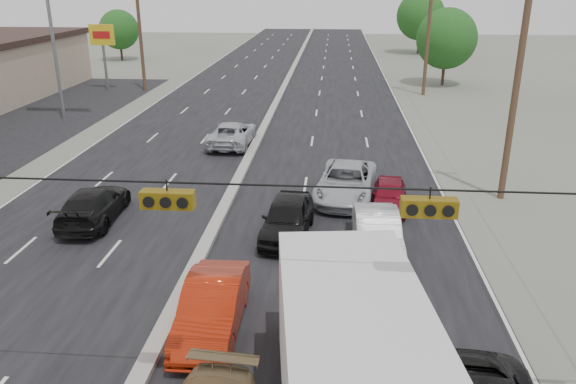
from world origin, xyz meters
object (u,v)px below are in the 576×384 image
at_px(utility_pole_right_b, 516,87).
at_px(pole_sign_far, 102,40).
at_px(tree_left_far, 119,30).
at_px(queue_car_c, 346,182).
at_px(tree_right_mid, 447,39).
at_px(queue_car_b, 377,234).
at_px(red_sedan, 212,307).
at_px(oncoming_far, 232,134).
at_px(utility_pole_right_c, 428,35).
at_px(utility_pole_left_c, 140,33).
at_px(queue_car_a, 287,218).
at_px(box_truck, 345,352).
at_px(tree_right_far, 421,16).
at_px(queue_car_e, 389,195).
at_px(oncoming_near, 94,205).

bearing_deg(utility_pole_right_b, pole_sign_far, 138.74).
height_order(tree_left_far, queue_car_c, tree_left_far).
relative_size(tree_right_mid, queue_car_b, 1.55).
xyz_separation_m(utility_pole_right_b, red_sedan, (-11.10, -11.42, -4.36)).
relative_size(pole_sign_far, oncoming_far, 1.16).
height_order(utility_pole_right_b, utility_pole_right_c, same).
bearing_deg(tree_right_mid, utility_pole_left_c, -169.70).
distance_m(tree_right_mid, queue_car_a, 37.13).
distance_m(utility_pole_left_c, box_truck, 43.64).
xyz_separation_m(queue_car_a, queue_car_b, (3.39, -1.15, -0.01)).
height_order(tree_right_mid, tree_right_far, tree_right_far).
bearing_deg(pole_sign_far, box_truck, -62.12).
distance_m(queue_car_a, queue_car_e, 5.28).
relative_size(tree_right_far, queue_car_c, 1.49).
distance_m(queue_car_a, queue_car_c, 4.96).
bearing_deg(utility_pole_right_b, queue_car_b, -135.03).
height_order(tree_left_far, oncoming_near, tree_left_far).
bearing_deg(tree_right_far, utility_pole_right_c, -96.65).
xyz_separation_m(box_truck, oncoming_near, (-10.21, 10.73, -1.27)).
relative_size(pole_sign_far, box_truck, 0.76).
xyz_separation_m(red_sedan, oncoming_near, (-6.54, 7.33, -0.04)).
xyz_separation_m(utility_pole_right_c, queue_car_c, (-7.16, -25.58, -4.35)).
bearing_deg(tree_left_far, box_truck, -65.65).
xyz_separation_m(utility_pole_right_b, oncoming_near, (-17.64, -4.09, -4.40)).
distance_m(utility_pole_right_b, pole_sign_far, 37.92).
relative_size(pole_sign_far, red_sedan, 1.32).
height_order(box_truck, queue_car_a, box_truck).
relative_size(tree_right_far, queue_car_b, 1.78).
distance_m(utility_pole_right_c, oncoming_near, 34.31).
xyz_separation_m(utility_pole_left_c, utility_pole_right_c, (25.00, 0.00, 0.00)).
height_order(queue_car_c, oncoming_near, queue_car_c).
bearing_deg(utility_pole_right_c, red_sedan, -106.95).
height_order(box_truck, red_sedan, box_truck).
relative_size(queue_car_b, oncoming_far, 0.89).
bearing_deg(tree_right_far, utility_pole_right_b, -93.64).
bearing_deg(oncoming_near, utility_pole_right_b, -170.33).
distance_m(utility_pole_right_b, red_sedan, 16.51).
height_order(utility_pole_left_c, box_truck, utility_pole_left_c).
height_order(pole_sign_far, tree_right_far, tree_right_far).
relative_size(tree_left_far, queue_car_b, 1.33).
distance_m(queue_car_a, oncoming_far, 13.40).
xyz_separation_m(utility_pole_left_c, queue_car_e, (19.71, -26.76, -4.47)).
xyz_separation_m(utility_pole_left_c, tree_left_far, (-9.50, 20.00, -1.39)).
distance_m(oncoming_near, oncoming_far, 12.38).
bearing_deg(queue_car_c, oncoming_near, -154.02).
bearing_deg(tree_right_far, pole_sign_far, -136.85).
bearing_deg(queue_car_b, utility_pole_right_c, 77.18).
distance_m(tree_right_far, red_sedan, 68.14).
xyz_separation_m(tree_right_far, queue_car_b, (-9.61, -61.11, -4.20)).
height_order(pole_sign_far, queue_car_a, pole_sign_far).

